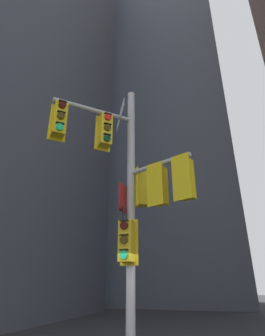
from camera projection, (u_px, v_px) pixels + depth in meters
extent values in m
cube|color=#4C5460|center=(159.00, 105.00, 39.49)|extent=(16.29, 16.29, 51.73)
cylinder|color=#B2B2B5|center=(131.00, 206.00, 7.47)|extent=(0.23, 0.23, 7.59)
cylinder|color=#B2B2B5|center=(94.00, 110.00, 8.08)|extent=(1.87, 1.74, 0.13)
cylinder|color=#B2B2B5|center=(158.00, 165.00, 7.27)|extent=(1.82, 0.91, 0.13)
cube|color=yellow|center=(103.00, 134.00, 8.15)|extent=(0.37, 0.35, 1.14)
cube|color=yellow|center=(105.00, 131.00, 7.99)|extent=(0.48, 0.48, 1.00)
cylinder|color=red|center=(108.00, 117.00, 7.96)|extent=(0.19, 0.18, 0.20)
cube|color=black|center=(108.00, 114.00, 8.01)|extent=(0.21, 0.20, 0.02)
cylinder|color=#3C2C06|center=(108.00, 127.00, 7.83)|extent=(0.19, 0.18, 0.20)
cube|color=black|center=(108.00, 124.00, 7.87)|extent=(0.21, 0.20, 0.02)
cylinder|color=#06311C|center=(107.00, 138.00, 7.69)|extent=(0.19, 0.18, 0.20)
cube|color=black|center=(107.00, 134.00, 7.73)|extent=(0.21, 0.20, 0.02)
cube|color=yellow|center=(58.00, 123.00, 7.61)|extent=(0.37, 0.35, 1.14)
cube|color=yellow|center=(59.00, 120.00, 7.45)|extent=(0.48, 0.48, 1.00)
cylinder|color=#360605|center=(62.00, 105.00, 7.42)|extent=(0.19, 0.18, 0.20)
cube|color=black|center=(63.00, 101.00, 7.47)|extent=(0.21, 0.20, 0.02)
cylinder|color=#3C2C06|center=(61.00, 116.00, 7.29)|extent=(0.19, 0.18, 0.20)
cube|color=black|center=(62.00, 112.00, 7.33)|extent=(0.21, 0.20, 0.02)
cylinder|color=#19C672|center=(60.00, 127.00, 7.15)|extent=(0.19, 0.18, 0.20)
cube|color=black|center=(60.00, 123.00, 7.19)|extent=(0.21, 0.20, 0.02)
cube|color=yellow|center=(155.00, 184.00, 6.90)|extent=(0.45, 0.23, 1.14)
cube|color=yellow|center=(159.00, 186.00, 7.04)|extent=(0.45, 0.45, 1.00)
cylinder|color=#360605|center=(163.00, 175.00, 7.31)|extent=(0.21, 0.14, 0.20)
cube|color=black|center=(163.00, 171.00, 7.36)|extent=(0.23, 0.16, 0.02)
cylinder|color=#3C2C06|center=(164.00, 188.00, 7.17)|extent=(0.21, 0.14, 0.20)
cube|color=black|center=(163.00, 183.00, 7.23)|extent=(0.23, 0.16, 0.02)
cylinder|color=#19C672|center=(164.00, 200.00, 7.03)|extent=(0.21, 0.14, 0.20)
cube|color=black|center=(164.00, 196.00, 7.09)|extent=(0.23, 0.16, 0.02)
cube|color=yellow|center=(181.00, 176.00, 6.44)|extent=(0.45, 0.23, 1.14)
cube|color=yellow|center=(185.00, 179.00, 6.57)|extent=(0.45, 0.45, 1.00)
cylinder|color=red|center=(188.00, 168.00, 6.85)|extent=(0.21, 0.14, 0.20)
cube|color=black|center=(188.00, 164.00, 6.90)|extent=(0.23, 0.16, 0.02)
cylinder|color=#3C2C06|center=(189.00, 181.00, 6.71)|extent=(0.21, 0.14, 0.20)
cube|color=black|center=(189.00, 176.00, 6.76)|extent=(0.23, 0.16, 0.02)
cylinder|color=#06311C|center=(191.00, 194.00, 6.57)|extent=(0.21, 0.14, 0.20)
cube|color=black|center=(190.00, 190.00, 6.62)|extent=(0.23, 0.16, 0.02)
cube|color=yellow|center=(135.00, 188.00, 7.72)|extent=(0.30, 0.41, 1.14)
cube|color=yellow|center=(141.00, 189.00, 7.78)|extent=(0.47, 0.47, 1.00)
cylinder|color=#360605|center=(148.00, 178.00, 7.97)|extent=(0.16, 0.20, 0.20)
cube|color=black|center=(148.00, 174.00, 8.02)|extent=(0.19, 0.22, 0.02)
cylinder|color=#3C2C06|center=(148.00, 190.00, 7.83)|extent=(0.16, 0.20, 0.20)
cube|color=black|center=(148.00, 186.00, 7.88)|extent=(0.19, 0.22, 0.02)
cylinder|color=#19C672|center=(148.00, 201.00, 7.69)|extent=(0.16, 0.20, 0.20)
cube|color=black|center=(148.00, 197.00, 7.74)|extent=(0.19, 0.22, 0.02)
cube|color=gold|center=(129.00, 242.00, 6.98)|extent=(0.48, 0.05, 1.14)
cube|color=gold|center=(127.00, 241.00, 6.81)|extent=(0.35, 0.35, 1.00)
cylinder|color=#360605|center=(124.00, 225.00, 6.78)|extent=(0.20, 0.07, 0.20)
cube|color=black|center=(124.00, 221.00, 6.82)|extent=(0.22, 0.08, 0.02)
cylinder|color=#3C2C06|center=(124.00, 240.00, 6.64)|extent=(0.20, 0.07, 0.20)
cube|color=black|center=(124.00, 235.00, 6.68)|extent=(0.22, 0.08, 0.02)
cylinder|color=#19C672|center=(124.00, 255.00, 6.50)|extent=(0.20, 0.07, 0.20)
cube|color=black|center=(124.00, 250.00, 6.54)|extent=(0.22, 0.08, 0.02)
cube|color=white|center=(120.00, 116.00, 8.55)|extent=(0.71, 1.36, 0.28)
cube|color=#19479E|center=(120.00, 116.00, 8.55)|extent=(0.69, 1.32, 0.24)
cube|color=red|center=(124.00, 199.00, 7.64)|extent=(0.06, 0.64, 0.80)
cube|color=white|center=(124.00, 199.00, 7.64)|extent=(0.05, 0.60, 0.76)
cube|color=black|center=(123.00, 222.00, 7.29)|extent=(0.20, 0.58, 0.72)
cube|color=white|center=(123.00, 222.00, 7.29)|extent=(0.19, 0.54, 0.68)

